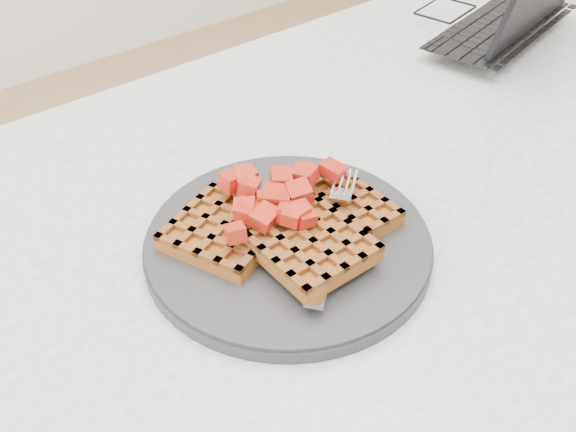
% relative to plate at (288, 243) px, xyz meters
% --- Properties ---
extents(table, '(1.20, 0.80, 0.75)m').
position_rel_plate_xyz_m(table, '(0.13, -0.01, -0.12)').
color(table, silver).
rests_on(table, ground).
extents(plate, '(0.27, 0.27, 0.02)m').
position_rel_plate_xyz_m(plate, '(0.00, 0.00, 0.00)').
color(plate, '#242527').
rests_on(plate, table).
extents(waffles, '(0.20, 0.18, 0.03)m').
position_rel_plate_xyz_m(waffles, '(0.00, -0.00, 0.02)').
color(waffles, '#91531E').
rests_on(waffles, plate).
extents(strawberry_pile, '(0.15, 0.15, 0.02)m').
position_rel_plate_xyz_m(strawberry_pile, '(0.00, -0.00, 0.05)').
color(strawberry_pile, '#8C0900').
rests_on(strawberry_pile, waffles).
extents(fork, '(0.16, 0.13, 0.02)m').
position_rel_plate_xyz_m(fork, '(0.03, -0.03, 0.02)').
color(fork, silver).
rests_on(fork, plate).
extents(laptop, '(0.32, 0.26, 0.20)m').
position_rel_plate_xyz_m(laptop, '(0.53, 0.18, 0.03)').
color(laptop, black).
rests_on(laptop, table).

